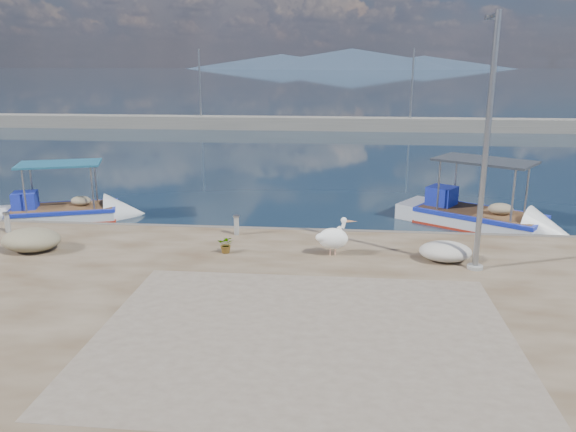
# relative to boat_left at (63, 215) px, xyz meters

# --- Properties ---
(ground) EXTENTS (1400.00, 1400.00, 0.00)m
(ground) POSITION_rel_boat_left_xyz_m (9.54, -7.07, -0.21)
(ground) COLOR #162635
(ground) RESTS_ON ground
(quay) EXTENTS (44.00, 22.00, 0.50)m
(quay) POSITION_rel_boat_left_xyz_m (9.54, -13.07, 0.04)
(quay) COLOR #4C3621
(quay) RESTS_ON ground
(quay_patch) EXTENTS (9.00, 7.00, 0.01)m
(quay_patch) POSITION_rel_boat_left_xyz_m (10.54, -10.07, 0.29)
(quay_patch) COLOR gray
(quay_patch) RESTS_ON quay
(breakwater) EXTENTS (120.00, 2.20, 7.50)m
(breakwater) POSITION_rel_boat_left_xyz_m (9.53, 32.93, 0.39)
(breakwater) COLOR gray
(breakwater) RESTS_ON ground
(mountains) EXTENTS (370.00, 280.00, 22.00)m
(mountains) POSITION_rel_boat_left_xyz_m (13.93, 642.93, 9.29)
(mountains) COLOR #28384C
(mountains) RESTS_ON ground
(boat_left) EXTENTS (5.99, 3.58, 2.74)m
(boat_left) POSITION_rel_boat_left_xyz_m (0.00, 0.00, 0.00)
(boat_left) COLOR white
(boat_left) RESTS_ON ground
(boat_right) EXTENTS (6.52, 5.32, 3.10)m
(boat_right) POSITION_rel_boat_left_xyz_m (16.60, 0.62, 0.03)
(boat_right) COLOR white
(boat_right) RESTS_ON ground
(pelican) EXTENTS (1.25, 0.77, 1.19)m
(pelican) POSITION_rel_boat_left_xyz_m (11.07, -4.75, 0.85)
(pelican) COLOR tan
(pelican) RESTS_ON quay
(lamp_post) EXTENTS (0.44, 0.96, 7.00)m
(lamp_post) POSITION_rel_boat_left_xyz_m (15.13, -5.50, 3.58)
(lamp_post) COLOR gray
(lamp_post) RESTS_ON quay
(bollard_near) EXTENTS (0.22, 0.22, 0.68)m
(bollard_near) POSITION_rel_boat_left_xyz_m (7.73, -2.93, 0.66)
(bollard_near) COLOR gray
(bollard_near) RESTS_ON quay
(bollard_far) EXTENTS (0.24, 0.24, 0.72)m
(bollard_far) POSITION_rel_boat_left_xyz_m (-0.22, -3.43, 0.68)
(bollard_far) COLOR gray
(bollard_far) RESTS_ON quay
(potted_plant) EXTENTS (0.50, 0.44, 0.55)m
(potted_plant) POSITION_rel_boat_left_xyz_m (7.78, -4.85, 0.56)
(potted_plant) COLOR #33722D
(potted_plant) RESTS_ON quay
(net_pile_b) EXTENTS (1.81, 1.41, 0.70)m
(net_pile_b) POSITION_rel_boat_left_xyz_m (1.67, -5.22, 0.64)
(net_pile_b) COLOR tan
(net_pile_b) RESTS_ON quay
(net_pile_d) EXTENTS (1.53, 1.15, 0.58)m
(net_pile_d) POSITION_rel_boat_left_xyz_m (14.39, -4.92, 0.57)
(net_pile_d) COLOR silver
(net_pile_d) RESTS_ON quay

